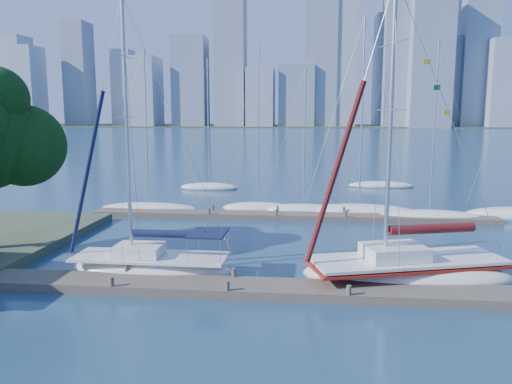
# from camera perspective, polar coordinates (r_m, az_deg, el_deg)

# --- Properties ---
(ground) EXTENTS (700.00, 700.00, 0.00)m
(ground) POSITION_cam_1_polar(r_m,az_deg,el_deg) (22.19, -2.90, -11.35)
(ground) COLOR navy
(ground) RESTS_ON ground
(near_dock) EXTENTS (26.00, 2.00, 0.40)m
(near_dock) POSITION_cam_1_polar(r_m,az_deg,el_deg) (22.13, -2.91, -10.87)
(near_dock) COLOR #493F36
(near_dock) RESTS_ON ground
(far_dock) EXTENTS (30.00, 1.80, 0.36)m
(far_dock) POSITION_cam_1_polar(r_m,az_deg,el_deg) (37.35, 3.93, -2.73)
(far_dock) COLOR #493F36
(far_dock) RESTS_ON ground
(far_shore) EXTENTS (800.00, 100.00, 1.50)m
(far_shore) POSITION_cam_1_polar(r_m,az_deg,el_deg) (340.68, 5.48, 7.49)
(far_shore) COLOR #38472D
(far_shore) RESTS_ON ground
(sailboat_navy) EXTENTS (8.00, 2.69, 13.51)m
(sailboat_navy) POSITION_cam_1_polar(r_m,az_deg,el_deg) (24.66, -12.00, -6.76)
(sailboat_navy) COLOR silver
(sailboat_navy) RESTS_ON ground
(sailboat_maroon) EXTENTS (10.07, 5.71, 14.04)m
(sailboat_maroon) POSITION_cam_1_polar(r_m,az_deg,el_deg) (24.18, 16.86, -7.51)
(sailboat_maroon) COLOR silver
(sailboat_maroon) RESTS_ON ground
(bg_boat_0) EXTENTS (8.12, 4.55, 12.92)m
(bg_boat_0) POSITION_cam_1_polar(r_m,az_deg,el_deg) (40.91, -12.12, -1.81)
(bg_boat_0) COLOR silver
(bg_boat_0) RESTS_ON ground
(bg_boat_1) EXTENTS (5.94, 2.29, 13.31)m
(bg_boat_1) POSITION_cam_1_polar(r_m,az_deg,el_deg) (40.24, 0.29, -1.75)
(bg_boat_1) COLOR silver
(bg_boat_1) RESTS_ON ground
(bg_boat_2) EXTENTS (6.32, 2.67, 11.42)m
(bg_boat_2) POSITION_cam_1_polar(r_m,az_deg,el_deg) (39.48, 5.44, -2.03)
(bg_boat_2) COLOR silver
(bg_boat_2) RESTS_ON ground
(bg_boat_3) EXTENTS (9.13, 5.27, 15.23)m
(bg_boat_3) POSITION_cam_1_polar(r_m,az_deg,el_deg) (39.45, 11.67, -2.11)
(bg_boat_3) COLOR silver
(bg_boat_3) RESTS_ON ground
(bg_boat_4) EXTENTS (7.62, 2.21, 13.22)m
(bg_boat_4) POSITION_cam_1_polar(r_m,az_deg,el_deg) (38.89, 19.21, -2.63)
(bg_boat_4) COLOR silver
(bg_boat_4) RESTS_ON ground
(bg_boat_6) EXTENTS (6.32, 4.23, 13.60)m
(bg_boat_6) POSITION_cam_1_polar(r_m,az_deg,el_deg) (51.96, -5.39, 0.61)
(bg_boat_6) COLOR silver
(bg_boat_6) RESTS_ON ground
(bg_boat_7) EXTENTS (7.08, 4.15, 12.40)m
(bg_boat_7) POSITION_cam_1_polar(r_m,az_deg,el_deg) (54.80, 14.08, 0.78)
(bg_boat_7) COLOR silver
(bg_boat_7) RESTS_ON ground
(skyline) EXTENTS (503.39, 51.31, 122.15)m
(skyline) POSITION_cam_1_polar(r_m,az_deg,el_deg) (312.77, 10.01, 14.01)
(skyline) COLOR #8493AB
(skyline) RESTS_ON ground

